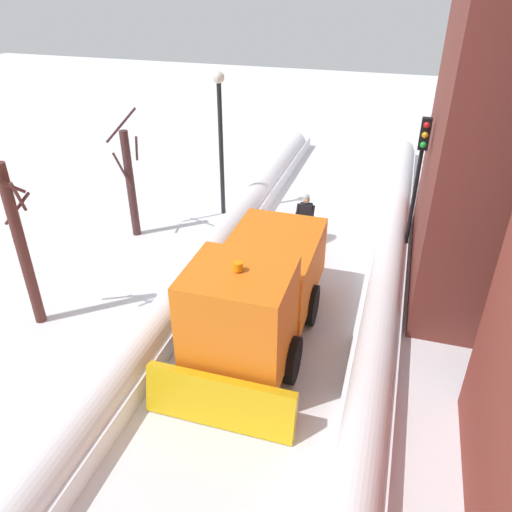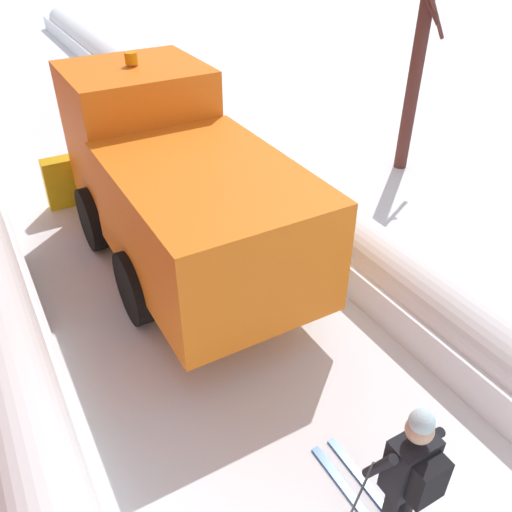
% 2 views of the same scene
% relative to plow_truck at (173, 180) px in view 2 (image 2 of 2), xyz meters
% --- Properties ---
extents(ground_plane, '(80.00, 80.00, 0.00)m').
position_rel_plow_truck_xyz_m(ground_plane, '(-0.27, 2.26, -1.48)').
color(ground_plane, white).
extents(snowbank_right, '(1.10, 36.00, 0.99)m').
position_rel_plow_truck_xyz_m(snowbank_right, '(2.38, 2.26, -1.05)').
color(snowbank_right, white).
rests_on(snowbank_right, ground).
extents(plow_truck, '(3.20, 5.98, 3.12)m').
position_rel_plow_truck_xyz_m(plow_truck, '(0.00, 0.00, 0.00)').
color(plow_truck, orange).
rests_on(plow_truck, ground).
extents(skier, '(0.62, 1.80, 1.81)m').
position_rel_plow_truck_xyz_m(skier, '(-0.06, -5.43, -0.48)').
color(skier, black).
rests_on(skier, ground).
extents(bare_tree_mid, '(0.97, 0.99, 4.45)m').
position_rel_plow_truck_xyz_m(bare_tree_mid, '(5.81, 0.91, 0.82)').
color(bare_tree_mid, '#502924').
rests_on(bare_tree_mid, ground).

